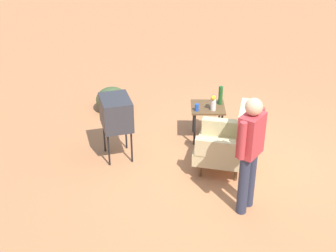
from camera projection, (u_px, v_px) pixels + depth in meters
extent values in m
plane|color=#C17A4C|center=(232.00, 167.00, 7.19)|extent=(60.00, 60.00, 0.00)
cylinder|color=brown|center=(205.00, 152.00, 7.38)|extent=(0.05, 0.05, 0.22)
cylinder|color=brown|center=(200.00, 170.00, 6.93)|extent=(0.05, 0.05, 0.22)
cylinder|color=brown|center=(239.00, 155.00, 7.28)|extent=(0.05, 0.05, 0.22)
cylinder|color=brown|center=(236.00, 174.00, 6.82)|extent=(0.05, 0.05, 0.22)
cube|color=#CCB784|center=(221.00, 151.00, 7.01)|extent=(0.90, 0.90, 0.20)
cube|color=#CCB784|center=(244.00, 129.00, 6.75)|extent=(0.78, 0.31, 0.64)
cube|color=#CCB784|center=(224.00, 128.00, 7.17)|extent=(0.28, 0.70, 0.26)
cube|color=#CCB784|center=(219.00, 148.00, 6.62)|extent=(0.28, 0.70, 0.26)
cylinder|color=black|center=(194.00, 117.00, 8.07)|extent=(0.04, 0.04, 0.58)
cylinder|color=black|center=(195.00, 129.00, 7.67)|extent=(0.04, 0.04, 0.58)
cylinder|color=black|center=(219.00, 117.00, 8.06)|extent=(0.04, 0.04, 0.58)
cylinder|color=black|center=(221.00, 130.00, 7.67)|extent=(0.04, 0.04, 0.58)
cube|color=brown|center=(208.00, 107.00, 7.72)|extent=(0.56, 0.56, 0.03)
cylinder|color=black|center=(132.00, 147.00, 7.20)|extent=(0.03, 0.03, 0.55)
cylinder|color=black|center=(126.00, 134.00, 7.57)|extent=(0.03, 0.03, 0.55)
cylinder|color=black|center=(109.00, 150.00, 7.11)|extent=(0.03, 0.03, 0.55)
cylinder|color=black|center=(104.00, 137.00, 7.49)|extent=(0.03, 0.03, 0.55)
cube|color=#333338|center=(116.00, 113.00, 7.10)|extent=(0.70, 0.60, 0.48)
cube|color=#383D3F|center=(130.00, 111.00, 7.16)|extent=(0.41, 0.13, 0.34)
cylinder|color=#2D3347|center=(250.00, 178.00, 6.16)|extent=(0.14, 0.14, 0.86)
cylinder|color=#2D3347|center=(243.00, 185.00, 6.02)|extent=(0.14, 0.14, 0.86)
cube|color=#BC383D|center=(251.00, 135.00, 5.76)|extent=(0.42, 0.39, 0.56)
cylinder|color=#BC383D|center=(260.00, 126.00, 5.91)|extent=(0.09, 0.09, 0.50)
cylinder|color=#BC383D|center=(242.00, 141.00, 5.57)|extent=(0.09, 0.09, 0.50)
sphere|color=#DBAD84|center=(254.00, 107.00, 5.57)|extent=(0.22, 0.22, 0.22)
cylinder|color=blue|center=(197.00, 107.00, 7.54)|extent=(0.07, 0.07, 0.12)
cylinder|color=#1E5623|center=(221.00, 95.00, 7.72)|extent=(0.07, 0.07, 0.32)
cylinder|color=silver|center=(213.00, 105.00, 7.56)|extent=(0.09, 0.09, 0.18)
sphere|color=yellow|center=(214.00, 97.00, 7.49)|extent=(0.07, 0.07, 0.07)
sphere|color=#E04C66|center=(214.00, 96.00, 7.53)|extent=(0.07, 0.07, 0.07)
sphere|color=orange|center=(213.00, 98.00, 7.46)|extent=(0.07, 0.07, 0.07)
ellipsoid|color=#475B33|center=(112.00, 100.00, 8.85)|extent=(0.61, 0.61, 0.47)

